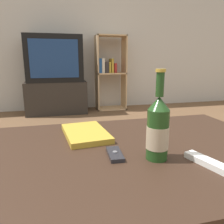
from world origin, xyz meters
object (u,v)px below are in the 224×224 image
bookshelf (109,71)px  cell_phone (115,154)px  beer_bottle (158,129)px  table_book (86,133)px  tv_stand (57,97)px  remote_control (208,162)px  television (54,59)px

bookshelf → cell_phone: bookshelf is taller
beer_bottle → table_book: beer_bottle is taller
table_book → tv_stand: bearing=87.1°
remote_control → tv_stand: bearing=83.7°
television → cell_phone: 2.80m
beer_bottle → remote_control: 0.19m
beer_bottle → cell_phone: (-0.13, 0.05, -0.10)m
tv_stand → television: bearing=-90.0°
beer_bottle → bookshelf: bearing=79.9°
tv_stand → television: 0.58m
remote_control → table_book: table_book is taller
tv_stand → cell_phone: 2.79m
remote_control → television: bearing=83.7°
cell_phone → television: bearing=98.1°
tv_stand → table_book: size_ratio=3.08×
television → remote_control: size_ratio=4.90×
television → beer_bottle: size_ratio=2.68×
bookshelf → cell_phone: bearing=-102.8°
tv_stand → beer_bottle: bearing=-83.0°
television → beer_bottle: 2.86m
tv_stand → television: (0.00, -0.00, 0.58)m
cell_phone → remote_control: size_ratio=0.71×
tv_stand → bookshelf: (0.86, 0.08, 0.39)m
bookshelf → table_book: (-0.72, -2.62, -0.14)m
table_book → beer_bottle: bearing=-60.4°
bookshelf → beer_bottle: 2.96m
remote_control → table_book: size_ratio=0.56×
tv_stand → television: television is taller
bookshelf → beer_bottle: bearing=-100.1°
tv_stand → remote_control: size_ratio=5.46×
bookshelf → table_book: 2.72m
bookshelf → remote_control: bearing=-97.2°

